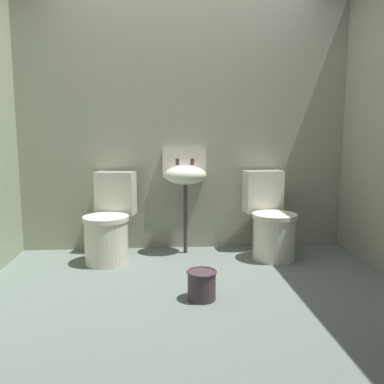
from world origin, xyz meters
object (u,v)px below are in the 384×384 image
Objects in this scene: toilet_left at (109,225)px; toilet_right at (271,222)px; sink at (185,174)px; bucket at (202,284)px.

toilet_left is 1.00× the size of toilet_right.
toilet_right is 0.79× the size of sink.
toilet_right is at bearing 51.95° from bucket.
sink reaches higher than bucket.
bucket is at bearing 45.05° from toilet_right.
toilet_left is at bearing -164.84° from sink.
sink is 1.30m from bucket.
bucket is at bearing -87.57° from sink.
toilet_left is 0.84m from sink.
bucket is (0.05, -1.12, -0.65)m from sink.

